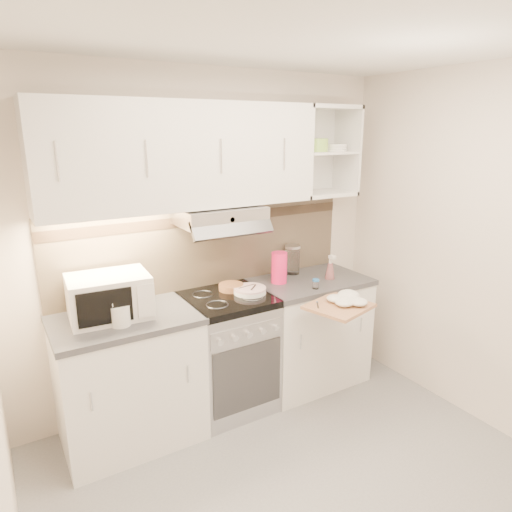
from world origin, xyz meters
The scene contains 17 objects.
ground centered at (0.00, 0.00, 0.00)m, with size 3.00×3.00×0.00m, color gray.
room_shell centered at (0.00, 0.37, 1.63)m, with size 3.04×2.84×2.52m.
base_cabinet_left centered at (-0.75, 1.10, 0.43)m, with size 0.90×0.60×0.86m, color white.
worktop_left centered at (-0.75, 1.10, 0.88)m, with size 0.92×0.62×0.04m, color #47474C.
base_cabinet_right centered at (0.75, 1.10, 0.43)m, with size 0.90×0.60×0.86m, color white.
worktop_right centered at (0.75, 1.10, 0.88)m, with size 0.92×0.62×0.04m, color #47474C.
electric_range centered at (0.00, 1.10, 0.45)m, with size 0.60×0.60×0.90m.
microwave centered at (-0.82, 1.15, 1.04)m, with size 0.52×0.40×0.28m.
watering_can centered at (-0.79, 0.98, 0.97)m, with size 0.23×0.12×0.20m.
plate_stack centered at (0.17, 1.06, 0.92)m, with size 0.24×0.24×0.05m.
bread_loaf centered at (0.09, 1.20, 0.92)m, with size 0.19×0.19×0.05m, color olive.
pink_pitcher centered at (0.49, 1.16, 1.02)m, with size 0.13×0.12×0.25m.
glass_jar centered at (0.72, 1.30, 1.02)m, with size 0.13×0.13×0.24m.
spice_jar centered at (0.65, 0.89, 0.94)m, with size 0.05×0.05×0.08m.
spray_bottle centered at (0.90, 1.03, 0.98)m, with size 0.08×0.08×0.21m.
cutting_board centered at (0.61, 0.58, 0.87)m, with size 0.41×0.37×0.02m, color tan.
dish_towel centered at (0.65, 0.56, 0.92)m, with size 0.28×0.23×0.07m, color beige, non-canonical shape.
Camera 1 is at (-1.42, -1.68, 2.07)m, focal length 32.00 mm.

